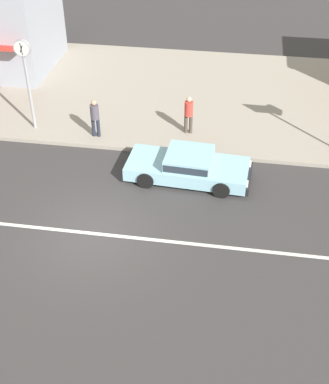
{
  "coord_description": "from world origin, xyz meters",
  "views": [
    {
      "loc": [
        4.2,
        -12.23,
        11.3
      ],
      "look_at": [
        2.07,
        1.47,
        0.8
      ],
      "focal_mm": 50.0,
      "sensor_mm": 36.0,
      "label": 1
    }
  ],
  "objects_px": {
    "sedan_pale_blue_1": "(189,166)",
    "street_clock": "(25,64)",
    "pedestrian_near_clock": "(95,116)",
    "pedestrian_mid_kerb": "(189,112)"
  },
  "relations": [
    {
      "from": "pedestrian_near_clock",
      "to": "pedestrian_mid_kerb",
      "type": "xyz_separation_m",
      "value": [
        3.6,
        0.83,
        0.0
      ]
    },
    {
      "from": "sedan_pale_blue_1",
      "to": "street_clock",
      "type": "relative_size",
      "value": 1.21
    },
    {
      "from": "sedan_pale_blue_1",
      "to": "pedestrian_near_clock",
      "type": "distance_m",
      "value": 4.53
    },
    {
      "from": "pedestrian_mid_kerb",
      "to": "sedan_pale_blue_1",
      "type": "bearing_deg",
      "value": -82.95
    },
    {
      "from": "sedan_pale_blue_1",
      "to": "street_clock",
      "type": "xyz_separation_m",
      "value": [
        -6.63,
        2.38,
        2.39
      ]
    },
    {
      "from": "sedan_pale_blue_1",
      "to": "pedestrian_near_clock",
      "type": "xyz_separation_m",
      "value": [
        -3.96,
        2.12,
        0.53
      ]
    },
    {
      "from": "pedestrian_near_clock",
      "to": "pedestrian_mid_kerb",
      "type": "distance_m",
      "value": 3.7
    },
    {
      "from": "pedestrian_near_clock",
      "to": "sedan_pale_blue_1",
      "type": "bearing_deg",
      "value": -28.09
    },
    {
      "from": "sedan_pale_blue_1",
      "to": "pedestrian_mid_kerb",
      "type": "bearing_deg",
      "value": 97.05
    },
    {
      "from": "street_clock",
      "to": "pedestrian_mid_kerb",
      "type": "relative_size",
      "value": 2.35
    }
  ]
}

